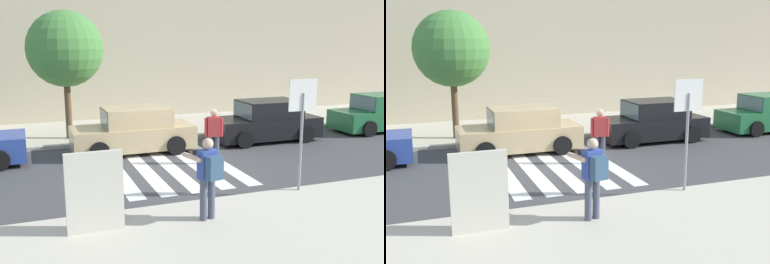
# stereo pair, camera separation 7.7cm
# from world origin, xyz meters

# --- Properties ---
(ground_plane) EXTENTS (120.00, 120.00, 0.00)m
(ground_plane) POSITION_xyz_m (0.00, 0.00, 0.00)
(ground_plane) COLOR #424244
(sidewalk_near) EXTENTS (60.00, 6.00, 0.14)m
(sidewalk_near) POSITION_xyz_m (0.00, -6.20, 0.07)
(sidewalk_near) COLOR beige
(sidewalk_near) RESTS_ON ground
(sidewalk_far) EXTENTS (60.00, 4.80, 0.14)m
(sidewalk_far) POSITION_xyz_m (0.00, 6.00, 0.07)
(sidewalk_far) COLOR beige
(sidewalk_far) RESTS_ON ground
(building_facade_far) EXTENTS (56.00, 4.00, 7.65)m
(building_facade_far) POSITION_xyz_m (0.00, 10.40, 3.83)
(building_facade_far) COLOR beige
(building_facade_far) RESTS_ON ground
(crosswalk_stripe_0) EXTENTS (0.44, 5.20, 0.01)m
(crosswalk_stripe_0) POSITION_xyz_m (-1.60, 0.20, 0.00)
(crosswalk_stripe_0) COLOR silver
(crosswalk_stripe_0) RESTS_ON ground
(crosswalk_stripe_1) EXTENTS (0.44, 5.20, 0.01)m
(crosswalk_stripe_1) POSITION_xyz_m (-0.80, 0.20, 0.00)
(crosswalk_stripe_1) COLOR silver
(crosswalk_stripe_1) RESTS_ON ground
(crosswalk_stripe_2) EXTENTS (0.44, 5.20, 0.01)m
(crosswalk_stripe_2) POSITION_xyz_m (0.00, 0.20, 0.00)
(crosswalk_stripe_2) COLOR silver
(crosswalk_stripe_2) RESTS_ON ground
(crosswalk_stripe_3) EXTENTS (0.44, 5.20, 0.01)m
(crosswalk_stripe_3) POSITION_xyz_m (0.80, 0.20, 0.00)
(crosswalk_stripe_3) COLOR silver
(crosswalk_stripe_3) RESTS_ON ground
(crosswalk_stripe_4) EXTENTS (0.44, 5.20, 0.01)m
(crosswalk_stripe_4) POSITION_xyz_m (1.60, 0.20, 0.00)
(crosswalk_stripe_4) COLOR silver
(crosswalk_stripe_4) RESTS_ON ground
(stop_sign) EXTENTS (0.76, 0.08, 2.74)m
(stop_sign) POSITION_xyz_m (2.23, -3.40, 2.14)
(stop_sign) COLOR gray
(stop_sign) RESTS_ON sidewalk_near
(photographer_with_backpack) EXTENTS (0.70, 0.92, 1.72)m
(photographer_with_backpack) POSITION_xyz_m (-0.59, -4.35, 1.17)
(photographer_with_backpack) COLOR #474C60
(photographer_with_backpack) RESTS_ON sidewalk_near
(pedestrian_crossing) EXTENTS (0.56, 0.33, 1.72)m
(pedestrian_crossing) POSITION_xyz_m (1.38, -0.03, 0.97)
(pedestrian_crossing) COLOR #474C60
(pedestrian_crossing) RESTS_ON ground
(parked_car_tan) EXTENTS (4.10, 1.92, 1.55)m
(parked_car_tan) POSITION_xyz_m (-0.59, 2.30, 0.73)
(parked_car_tan) COLOR tan
(parked_car_tan) RESTS_ON ground
(parked_car_black) EXTENTS (4.10, 1.92, 1.55)m
(parked_car_black) POSITION_xyz_m (4.54, 2.30, 0.73)
(parked_car_black) COLOR black
(parked_car_black) RESTS_ON ground
(parked_car_green) EXTENTS (4.10, 1.92, 1.55)m
(parked_car_green) POSITION_xyz_m (10.04, 2.30, 0.73)
(parked_car_green) COLOR #236B3D
(parked_car_green) RESTS_ON ground
(street_tree_center) EXTENTS (2.77, 2.77, 4.71)m
(street_tree_center) POSITION_xyz_m (-2.51, 4.69, 3.45)
(street_tree_center) COLOR brown
(street_tree_center) RESTS_ON sidewalk_far
(advertising_board) EXTENTS (1.10, 0.11, 1.60)m
(advertising_board) POSITION_xyz_m (-2.86, -4.14, 0.94)
(advertising_board) COLOR beige
(advertising_board) RESTS_ON sidewalk_near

